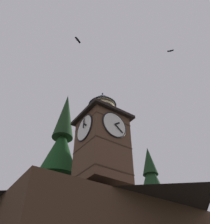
{
  "coord_description": "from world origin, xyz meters",
  "views": [
    {
      "loc": [
        9.73,
        10.75,
        1.52
      ],
      "look_at": [
        1.03,
        -1.73,
        13.59
      ],
      "focal_mm": 36.76,
      "sensor_mm": 36.0,
      "label": 1
    }
  ],
  "objects": [
    {
      "name": "flying_bird_low",
      "position": [
        4.8,
        -0.63,
        19.48
      ],
      "size": [
        0.73,
        0.46,
        0.14
      ],
      "color": "black"
    },
    {
      "name": "moon",
      "position": [
        -13.42,
        -35.71,
        13.23
      ],
      "size": [
        2.24,
        2.24,
        2.24
      ],
      "color": "silver"
    },
    {
      "name": "flying_bird_high",
      "position": [
        -3.15,
        3.25,
        19.72
      ],
      "size": [
        0.49,
        0.55,
        0.11
      ],
      "color": "black"
    },
    {
      "name": "pine_tree_behind",
      "position": [
        2.26,
        -7.26,
        7.0
      ],
      "size": [
        6.71,
        6.71,
        19.01
      ],
      "color": "#473323",
      "rests_on": "ground_plane"
    },
    {
      "name": "clock_tower",
      "position": [
        1.0,
        -2.19,
        11.19
      ],
      "size": [
        3.95,
        3.95,
        8.91
      ],
      "color": "brown",
      "rests_on": "building_main"
    }
  ]
}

